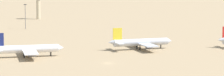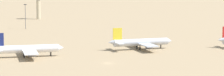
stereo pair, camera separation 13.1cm
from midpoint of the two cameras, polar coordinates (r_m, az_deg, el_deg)
The scene contains 5 objects.
ground at distance 227.83m, azimuth -0.36°, elevation -2.64°, with size 4000.00×4000.00×0.00m, color #9E8460.
parked_jet_navy_2 at distance 246.05m, azimuth -8.92°, elevation -1.14°, with size 33.60×28.36×11.09m.
parked_jet_yellow_3 at distance 266.48m, azimuth 2.98°, elevation -0.45°, with size 33.01×27.62×10.93m.
control_tower at distance 433.13m, azimuth -7.66°, elevation 3.71°, with size 5.20×5.20×22.07m.
light_pole_east at distance 362.08m, azimuth -8.99°, elevation 2.40°, with size 1.80×0.50×16.30m.
Camera 2 is at (-69.63, -213.45, 38.69)m, focal length 87.89 mm.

